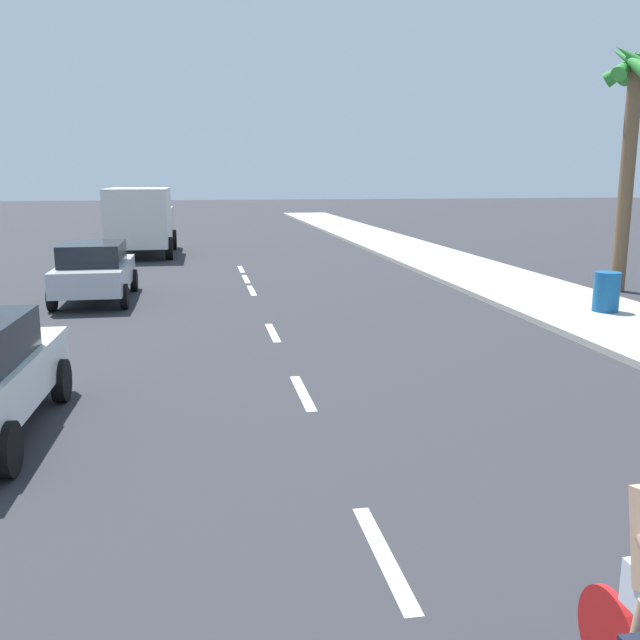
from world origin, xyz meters
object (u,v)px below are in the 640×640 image
at_px(parked_car_silver, 95,270).
at_px(trash_bin_far, 606,292).
at_px(palm_tree_far, 634,104).
at_px(delivery_truck, 141,219).

xyz_separation_m(parked_car_silver, trash_bin_far, (12.24, -4.41, -0.23)).
bearing_deg(palm_tree_far, trash_bin_far, -126.48).
bearing_deg(delivery_truck, trash_bin_far, -52.00).
height_order(parked_car_silver, trash_bin_far, parked_car_silver).
bearing_deg(trash_bin_far, delivery_truck, 127.27).
relative_size(parked_car_silver, delivery_truck, 0.66).
relative_size(parked_car_silver, trash_bin_far, 4.42).
relative_size(delivery_truck, palm_tree_far, 0.89).
distance_m(delivery_truck, trash_bin_far, 19.50).
bearing_deg(palm_tree_far, delivery_truck, 140.01).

